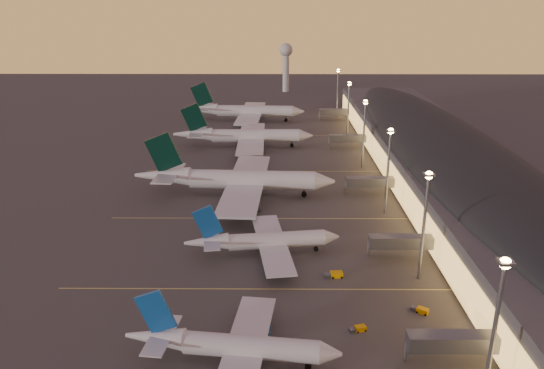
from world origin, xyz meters
The scene contains 13 objects.
ground centered at (0.00, 0.00, 0.00)m, with size 700.00×700.00×0.00m, color #464340.
airliner_narrow_south centered at (-4.41, -30.26, 3.56)m, with size 38.53×34.64×13.75m.
airliner_narrow_north centered at (0.03, 12.03, 3.60)m, with size 39.04×35.16×13.94m.
airliner_wide_near centered at (-10.20, 54.23, 5.38)m, with size 65.29×59.52×20.89m.
airliner_wide_mid centered at (-10.74, 113.78, 4.97)m, with size 60.10×54.53×19.29m.
airliner_wide_far centered at (-13.41, 165.78, 5.22)m, with size 63.28×57.65×20.26m.
terminal_building centered at (61.84, 72.47, 8.78)m, with size 56.35×255.00×17.46m.
light_masts centered at (36.00, 65.00, 17.55)m, with size 2.20×217.20×25.90m.
radar_tower centered at (10.00, 260.00, 21.87)m, with size 9.00×9.00×32.50m.
lane_markings centered at (0.00, 40.00, 0.01)m, with size 90.00×180.36×0.00m.
baggage_tug_b centered at (19.16, -20.50, 0.45)m, with size 3.55×2.24×0.99m.
baggage_tug_c centered at (16.70, 0.51, 0.58)m, with size 4.38×2.16×1.26m.
baggage_tug_d centered at (32.84, -13.94, 0.48)m, with size 3.69×3.12×1.05m.
Camera 1 is at (3.08, -107.94, 60.74)m, focal length 35.00 mm.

